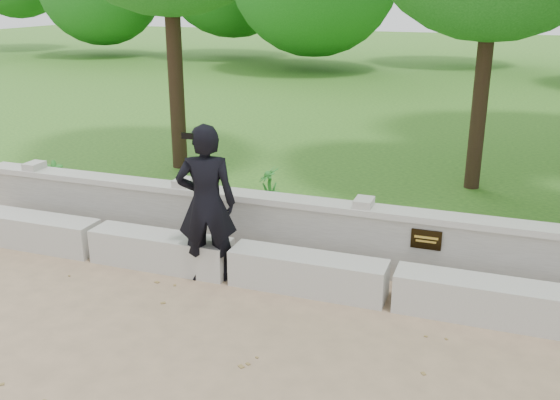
# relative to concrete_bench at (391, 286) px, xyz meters

# --- Properties ---
(ground) EXTENTS (80.00, 80.00, 0.00)m
(ground) POSITION_rel_concrete_bench_xyz_m (-0.00, -1.90, -0.22)
(ground) COLOR tan
(ground) RESTS_ON ground
(lawn) EXTENTS (40.00, 22.00, 0.25)m
(lawn) POSITION_rel_concrete_bench_xyz_m (-0.00, 12.10, -0.10)
(lawn) COLOR #2B5A1C
(lawn) RESTS_ON ground
(concrete_bench) EXTENTS (11.90, 0.45, 0.45)m
(concrete_bench) POSITION_rel_concrete_bench_xyz_m (0.00, 0.00, 0.00)
(concrete_bench) COLOR beige
(concrete_bench) RESTS_ON ground
(parapet_wall) EXTENTS (12.50, 0.35, 0.90)m
(parapet_wall) POSITION_rel_concrete_bench_xyz_m (0.00, 0.70, 0.24)
(parapet_wall) COLOR #B9B7AF
(parapet_wall) RESTS_ON ground
(man_main) EXTENTS (0.84, 0.77, 1.98)m
(man_main) POSITION_rel_concrete_bench_xyz_m (-2.26, -0.10, 0.76)
(man_main) COLOR black
(man_main) RESTS_ON ground
(shrub_a) EXTENTS (0.35, 0.35, 0.56)m
(shrub_a) POSITION_rel_concrete_bench_xyz_m (-5.77, 1.43, 0.31)
(shrub_a) COLOR #2F842D
(shrub_a) RESTS_ON lawn
(shrub_d) EXTENTS (0.47, 0.49, 0.69)m
(shrub_d) POSITION_rel_concrete_bench_xyz_m (-2.18, 1.84, 0.37)
(shrub_d) COLOR #2F842D
(shrub_d) RESTS_ON lawn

